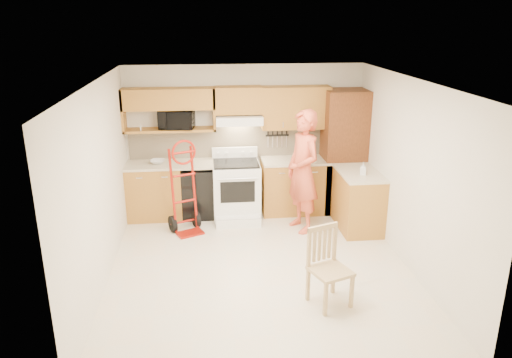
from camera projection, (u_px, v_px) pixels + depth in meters
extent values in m
cube|color=beige|center=(260.00, 268.00, 6.67)|extent=(4.00, 4.50, 0.02)
cube|color=white|center=(260.00, 81.00, 5.87)|extent=(4.00, 4.50, 0.02)
cube|color=silver|center=(245.00, 138.00, 8.40)|extent=(4.00, 0.02, 2.50)
cube|color=silver|center=(291.00, 265.00, 4.14)|extent=(4.00, 0.02, 2.50)
cube|color=silver|center=(99.00, 186.00, 6.06)|extent=(0.02, 4.50, 2.50)
cube|color=silver|center=(411.00, 175.00, 6.47)|extent=(0.02, 4.50, 2.50)
cube|color=beige|center=(245.00, 142.00, 8.39)|extent=(3.92, 0.03, 0.55)
cube|color=#A97222|center=(155.00, 192.00, 8.20)|extent=(0.90, 0.60, 0.90)
cube|color=black|center=(200.00, 191.00, 8.29)|extent=(0.60, 0.60, 0.85)
cube|color=#A97222|center=(295.00, 187.00, 8.44)|extent=(1.14, 0.60, 0.90)
cube|color=beige|center=(172.00, 164.00, 8.08)|extent=(1.50, 0.63, 0.04)
cube|color=beige|center=(296.00, 160.00, 8.29)|extent=(1.14, 0.63, 0.04)
cube|color=#A97222|center=(358.00, 201.00, 7.78)|extent=(0.60, 1.00, 0.90)
cube|color=beige|center=(360.00, 173.00, 7.63)|extent=(0.63, 1.00, 0.04)
cube|color=brown|center=(343.00, 152.00, 8.33)|extent=(0.70, 0.60, 2.10)
cube|color=#A97222|center=(168.00, 99.00, 7.87)|extent=(1.50, 0.33, 0.34)
cube|color=#A97222|center=(170.00, 130.00, 8.04)|extent=(1.50, 0.33, 0.04)
cube|color=#A97222|center=(238.00, 100.00, 8.00)|extent=(0.76, 0.33, 0.44)
cube|color=#A97222|center=(295.00, 107.00, 8.14)|extent=(1.14, 0.33, 0.70)
cube|color=white|center=(239.00, 119.00, 8.04)|extent=(0.76, 0.46, 0.14)
imported|color=black|center=(177.00, 119.00, 7.99)|extent=(0.60, 0.45, 0.31)
imported|color=#CB4F32|center=(303.00, 172.00, 7.56)|extent=(0.67, 0.82, 1.93)
imported|color=white|center=(363.00, 169.00, 7.46)|extent=(0.11, 0.11, 0.19)
imported|color=white|center=(158.00, 162.00, 8.05)|extent=(0.26, 0.26, 0.06)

